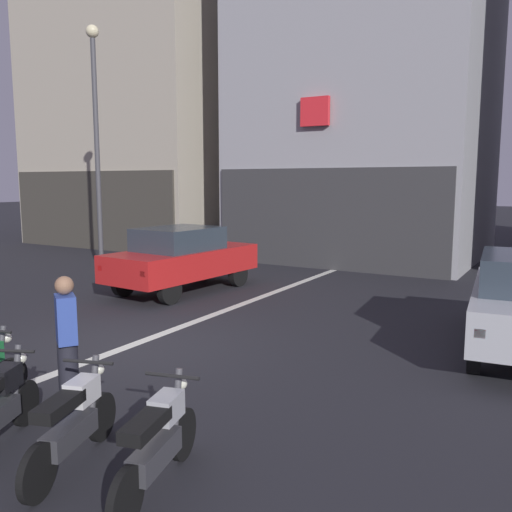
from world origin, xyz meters
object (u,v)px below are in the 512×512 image
at_px(car_red_crossing_near, 182,257).
at_px(motorcycle_white_row_right_mid, 73,422).
at_px(motorcycle_silver_row_rightmost, 158,441).
at_px(street_lamp, 96,128).
at_px(person_by_motorcycles, 67,343).

height_order(car_red_crossing_near, motorcycle_white_row_right_mid, car_red_crossing_near).
xyz_separation_m(motorcycle_white_row_right_mid, motorcycle_silver_row_rightmost, (0.97, 0.12, 0.00)).
xyz_separation_m(car_red_crossing_near, motorcycle_white_row_right_mid, (4.37, -7.25, -0.43)).
relative_size(car_red_crossing_near, street_lamp, 0.59).
bearing_deg(motorcycle_silver_row_rightmost, motorcycle_white_row_right_mid, -173.14).
relative_size(car_red_crossing_near, motorcycle_white_row_right_mid, 2.63).
bearing_deg(person_by_motorcycles, car_red_crossing_near, 117.25).
distance_m(motorcycle_white_row_right_mid, person_by_motorcycles, 1.44).
bearing_deg(person_by_motorcycles, motorcycle_silver_row_rightmost, -20.04).
bearing_deg(motorcycle_white_row_right_mid, person_by_motorcycles, 141.21).
height_order(street_lamp, motorcycle_white_row_right_mid, street_lamp).
distance_m(motorcycle_white_row_right_mid, motorcycle_silver_row_rightmost, 0.98).
height_order(motorcycle_silver_row_rightmost, person_by_motorcycles, person_by_motorcycles).
bearing_deg(person_by_motorcycles, motorcycle_white_row_right_mid, -38.79).
xyz_separation_m(motorcycle_silver_row_rightmost, person_by_motorcycles, (-2.05, 0.75, 0.40)).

